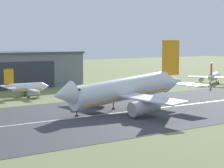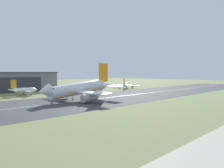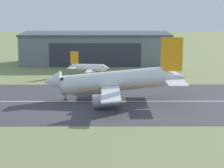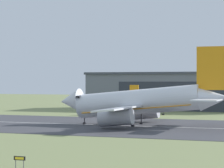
% 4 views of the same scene
% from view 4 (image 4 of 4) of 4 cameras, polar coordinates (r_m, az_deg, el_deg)
% --- Properties ---
extents(ground_plane, '(658.95, 658.95, 0.00)m').
position_cam_4_polar(ground_plane, '(79.60, -8.18, -7.67)').
color(ground_plane, '#7A8451').
extents(runway_strip, '(418.95, 52.30, 0.06)m').
position_cam_4_polar(runway_strip, '(129.67, 3.47, -4.57)').
color(runway_strip, '#3D3D42').
rests_on(runway_strip, ground_plane).
extents(runway_centreline, '(377.06, 0.70, 0.01)m').
position_cam_4_polar(runway_centreline, '(129.66, 3.47, -4.56)').
color(runway_centreline, silver).
rests_on(runway_centreline, runway_strip).
extents(hangar_building, '(70.38, 24.97, 14.54)m').
position_cam_4_polar(hangar_building, '(207.74, 7.27, -0.74)').
color(hangar_building, slate).
rests_on(hangar_building, ground_plane).
extents(airplane_landing, '(44.44, 46.25, 19.32)m').
position_cam_4_polar(airplane_landing, '(131.81, 2.95, -2.03)').
color(airplane_landing, silver).
rests_on(airplane_landing, ground_plane).
extents(airplane_parked_centre, '(16.72, 17.58, 9.81)m').
position_cam_4_polar(airplane_parked_centre, '(175.12, 4.21, -2.26)').
color(airplane_parked_centre, white).
rests_on(airplane_parked_centre, ground_plane).
extents(runway_sign, '(1.62, 0.13, 1.64)m').
position_cam_4_polar(runway_sign, '(67.89, -9.91, -8.00)').
color(runway_sign, '#4C4C51').
rests_on(runway_sign, ground_plane).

